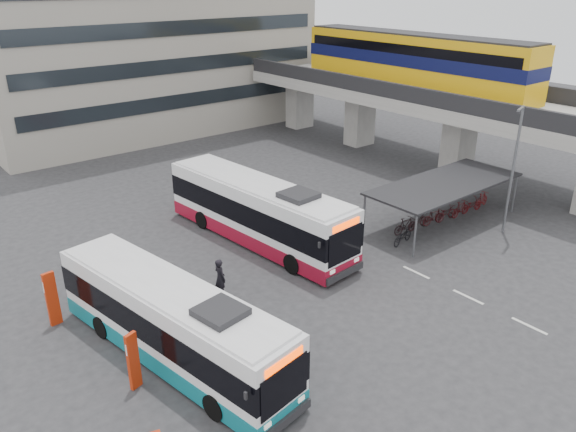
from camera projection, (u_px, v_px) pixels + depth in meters
ground at (382, 289)px, 26.49m from camera, size 120.00×120.00×0.00m
viaduct at (415, 80)px, 42.78m from camera, size 8.00×32.00×9.68m
bike_shelter at (443, 203)px, 33.04m from camera, size 10.00×4.00×2.54m
road_markings at (468, 297)px, 25.82m from camera, size 0.15×7.60×0.01m
bus_main at (258, 212)px, 30.66m from camera, size 3.70×12.74×3.71m
bus_teal at (172, 322)px, 21.17m from camera, size 4.24×11.77×3.41m
pedestrian at (220, 278)px, 25.50m from camera, size 0.48×0.71×1.92m
lamp_post at (514, 163)px, 30.65m from camera, size 1.26×0.50×7.32m
sign_totem_mid at (133, 360)px, 19.74m from camera, size 0.48×0.28×2.28m
sign_totem_north at (52, 298)px, 23.35m from camera, size 0.53×0.20×2.46m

